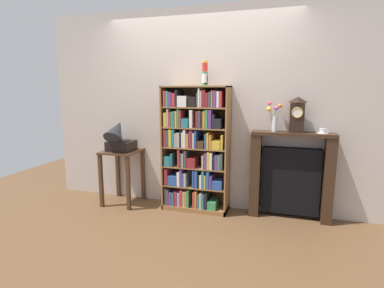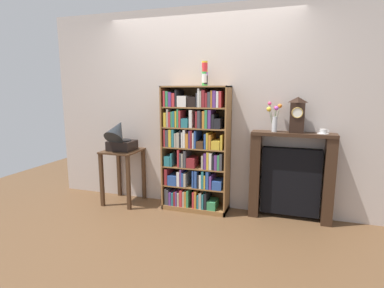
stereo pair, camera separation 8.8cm
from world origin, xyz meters
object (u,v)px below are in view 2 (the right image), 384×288
at_px(gramophone, 119,136).
at_px(side_table_left, 123,165).
at_px(bookshelf, 195,151).
at_px(cup_stack, 205,74).
at_px(teacup_with_saucer, 323,132).
at_px(flower_vase, 274,117).
at_px(fireplace_mantel, 291,177).
at_px(mantel_clock, 297,115).

bearing_deg(gramophone, side_table_left, 90.00).
relative_size(bookshelf, cup_stack, 5.39).
bearing_deg(teacup_with_saucer, flower_vase, -179.95).
distance_m(side_table_left, fireplace_mantel, 2.22).
height_order(cup_stack, gramophone, cup_stack).
xyz_separation_m(flower_vase, teacup_with_saucer, (0.55, 0.00, -0.16)).
height_order(gramophone, fireplace_mantel, gramophone).
height_order(bookshelf, gramophone, bookshelf).
height_order(bookshelf, side_table_left, bookshelf).
xyz_separation_m(side_table_left, gramophone, (0.00, -0.06, 0.40)).
relative_size(bookshelf, fireplace_mantel, 1.50).
relative_size(gramophone, teacup_with_saucer, 3.80).
bearing_deg(fireplace_mantel, gramophone, -174.53).
height_order(cup_stack, side_table_left, cup_stack).
bearing_deg(fireplace_mantel, cup_stack, -178.40).
distance_m(bookshelf, flower_vase, 1.08).
xyz_separation_m(side_table_left, teacup_with_saucer, (2.54, 0.13, 0.55)).
relative_size(bookshelf, flower_vase, 4.54).
height_order(flower_vase, teacup_with_saucer, flower_vase).
distance_m(gramophone, teacup_with_saucer, 2.55).
bearing_deg(side_table_left, fireplace_mantel, 3.90).
xyz_separation_m(cup_stack, gramophone, (-1.13, -0.18, -0.81)).
relative_size(mantel_clock, flower_vase, 1.17).
relative_size(fireplace_mantel, flower_vase, 3.02).
bearing_deg(flower_vase, fireplace_mantel, 4.69).
distance_m(gramophone, mantel_clock, 2.28).
distance_m(gramophone, fireplace_mantel, 2.27).
relative_size(bookshelf, side_table_left, 2.15).
relative_size(side_table_left, mantel_clock, 1.81).
bearing_deg(cup_stack, bookshelf, -154.77).
height_order(bookshelf, teacup_with_saucer, bookshelf).
relative_size(bookshelf, mantel_clock, 3.89).
relative_size(gramophone, flower_vase, 1.36).
xyz_separation_m(gramophone, teacup_with_saucer, (2.54, 0.19, 0.15)).
bearing_deg(fireplace_mantel, teacup_with_saucer, -3.23).
relative_size(bookshelf, gramophone, 3.34).
distance_m(cup_stack, mantel_clock, 1.21).
bearing_deg(teacup_with_saucer, side_table_left, -177.00).
bearing_deg(flower_vase, bookshelf, -176.22).
distance_m(cup_stack, side_table_left, 1.67).
height_order(side_table_left, teacup_with_saucer, teacup_with_saucer).
distance_m(mantel_clock, flower_vase, 0.26).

